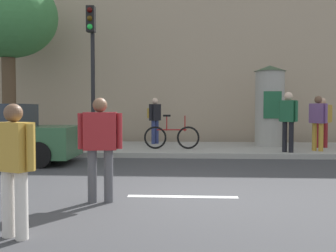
{
  "coord_description": "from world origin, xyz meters",
  "views": [
    {
      "loc": [
        0.17,
        -6.49,
        1.44
      ],
      "look_at": [
        -0.37,
        2.0,
        1.07
      ],
      "focal_mm": 42.94,
      "sensor_mm": 36.0,
      "label": 1
    }
  ],
  "objects_px": {
    "poster_column": "(270,105)",
    "pedestrian_tallest": "(155,117)",
    "street_tree": "(8,17)",
    "pedestrian_near_pole": "(100,141)",
    "bicycle_leaning": "(172,137)",
    "pedestrian_in_dark_shirt": "(322,118)",
    "pedestrian_with_backpack": "(318,119)",
    "traffic_light": "(92,55)",
    "pedestrian_with_bag": "(288,117)",
    "pedestrian_in_light_jacket": "(14,161)"
  },
  "relations": [
    {
      "from": "poster_column",
      "to": "pedestrian_tallest",
      "type": "bearing_deg",
      "value": 171.2
    },
    {
      "from": "bicycle_leaning",
      "to": "pedestrian_with_bag",
      "type": "bearing_deg",
      "value": -12.2
    },
    {
      "from": "pedestrian_near_pole",
      "to": "pedestrian_in_light_jacket",
      "type": "height_order",
      "value": "pedestrian_near_pole"
    },
    {
      "from": "poster_column",
      "to": "pedestrian_in_light_jacket",
      "type": "xyz_separation_m",
      "value": [
        -4.58,
        -9.65,
        -0.69
      ]
    },
    {
      "from": "poster_column",
      "to": "pedestrian_with_backpack",
      "type": "distance_m",
      "value": 1.97
    },
    {
      "from": "pedestrian_in_light_jacket",
      "to": "pedestrian_near_pole",
      "type": "bearing_deg",
      "value": 72.37
    },
    {
      "from": "traffic_light",
      "to": "pedestrian_with_bag",
      "type": "bearing_deg",
      "value": 2.34
    },
    {
      "from": "pedestrian_tallest",
      "to": "traffic_light",
      "type": "bearing_deg",
      "value": -119.1
    },
    {
      "from": "bicycle_leaning",
      "to": "pedestrian_near_pole",
      "type": "bearing_deg",
      "value": -96.24
    },
    {
      "from": "poster_column",
      "to": "bicycle_leaning",
      "type": "xyz_separation_m",
      "value": [
        -3.29,
        -1.23,
        -1.01
      ]
    },
    {
      "from": "pedestrian_in_dark_shirt",
      "to": "pedestrian_with_bag",
      "type": "bearing_deg",
      "value": -134.32
    },
    {
      "from": "pedestrian_with_backpack",
      "to": "pedestrian_in_dark_shirt",
      "type": "xyz_separation_m",
      "value": [
        0.45,
        1.04,
        -0.02
      ]
    },
    {
      "from": "street_tree",
      "to": "pedestrian_in_light_jacket",
      "type": "xyz_separation_m",
      "value": [
        4.44,
        -9.34,
        -3.72
      ]
    },
    {
      "from": "traffic_light",
      "to": "poster_column",
      "type": "relative_size",
      "value": 1.55
    },
    {
      "from": "pedestrian_with_bag",
      "to": "poster_column",
      "type": "bearing_deg",
      "value": 94.91
    },
    {
      "from": "traffic_light",
      "to": "pedestrian_tallest",
      "type": "height_order",
      "value": "traffic_light"
    },
    {
      "from": "poster_column",
      "to": "pedestrian_with_bag",
      "type": "bearing_deg",
      "value": -85.09
    },
    {
      "from": "traffic_light",
      "to": "pedestrian_in_dark_shirt",
      "type": "height_order",
      "value": "traffic_light"
    },
    {
      "from": "poster_column",
      "to": "pedestrian_in_light_jacket",
      "type": "relative_size",
      "value": 1.84
    },
    {
      "from": "pedestrian_in_light_jacket",
      "to": "pedestrian_with_bag",
      "type": "bearing_deg",
      "value": 58.26
    },
    {
      "from": "poster_column",
      "to": "pedestrian_near_pole",
      "type": "height_order",
      "value": "poster_column"
    },
    {
      "from": "poster_column",
      "to": "street_tree",
      "type": "height_order",
      "value": "street_tree"
    },
    {
      "from": "pedestrian_near_pole",
      "to": "bicycle_leaning",
      "type": "relative_size",
      "value": 0.91
    },
    {
      "from": "street_tree",
      "to": "pedestrian_in_dark_shirt",
      "type": "distance_m",
      "value": 11.18
    },
    {
      "from": "traffic_light",
      "to": "pedestrian_with_bag",
      "type": "height_order",
      "value": "traffic_light"
    },
    {
      "from": "pedestrian_in_light_jacket",
      "to": "bicycle_leaning",
      "type": "distance_m",
      "value": 8.53
    },
    {
      "from": "traffic_light",
      "to": "pedestrian_in_dark_shirt",
      "type": "relative_size",
      "value": 2.61
    },
    {
      "from": "pedestrian_with_backpack",
      "to": "pedestrian_in_dark_shirt",
      "type": "bearing_deg",
      "value": 66.67
    },
    {
      "from": "pedestrian_with_backpack",
      "to": "bicycle_leaning",
      "type": "distance_m",
      "value": 4.5
    },
    {
      "from": "pedestrian_with_backpack",
      "to": "pedestrian_with_bag",
      "type": "bearing_deg",
      "value": -156.42
    },
    {
      "from": "pedestrian_near_pole",
      "to": "pedestrian_in_dark_shirt",
      "type": "xyz_separation_m",
      "value": [
        5.63,
        7.41,
        0.17
      ]
    },
    {
      "from": "poster_column",
      "to": "pedestrian_tallest",
      "type": "xyz_separation_m",
      "value": [
        -4.02,
        0.62,
        -0.4
      ]
    },
    {
      "from": "traffic_light",
      "to": "street_tree",
      "type": "relative_size",
      "value": 0.72
    },
    {
      "from": "pedestrian_in_light_jacket",
      "to": "pedestrian_tallest",
      "type": "height_order",
      "value": "pedestrian_tallest"
    },
    {
      "from": "pedestrian_near_pole",
      "to": "pedestrian_with_backpack",
      "type": "distance_m",
      "value": 8.21
    },
    {
      "from": "pedestrian_in_dark_shirt",
      "to": "poster_column",
      "type": "bearing_deg",
      "value": 162.46
    },
    {
      "from": "pedestrian_with_bag",
      "to": "pedestrian_tallest",
      "type": "xyz_separation_m",
      "value": [
        -4.19,
        2.6,
        -0.05
      ]
    },
    {
      "from": "traffic_light",
      "to": "pedestrian_tallest",
      "type": "relative_size",
      "value": 2.55
    },
    {
      "from": "pedestrian_tallest",
      "to": "poster_column",
      "type": "bearing_deg",
      "value": -8.8
    },
    {
      "from": "traffic_light",
      "to": "pedestrian_in_dark_shirt",
      "type": "xyz_separation_m",
      "value": [
        7.2,
        1.71,
        -1.91
      ]
    },
    {
      "from": "pedestrian_with_bag",
      "to": "bicycle_leaning",
      "type": "height_order",
      "value": "pedestrian_with_bag"
    },
    {
      "from": "pedestrian_with_bag",
      "to": "street_tree",
      "type": "bearing_deg",
      "value": 169.75
    },
    {
      "from": "poster_column",
      "to": "pedestrian_near_pole",
      "type": "xyz_separation_m",
      "value": [
        -4.03,
        -7.91,
        -0.6
      ]
    },
    {
      "from": "pedestrian_in_dark_shirt",
      "to": "bicycle_leaning",
      "type": "distance_m",
      "value": 4.99
    },
    {
      "from": "pedestrian_with_bag",
      "to": "bicycle_leaning",
      "type": "xyz_separation_m",
      "value": [
        -3.46,
        0.75,
        -0.65
      ]
    },
    {
      "from": "street_tree",
      "to": "poster_column",
      "type": "bearing_deg",
      "value": 2.0
    },
    {
      "from": "pedestrian_near_pole",
      "to": "pedestrian_tallest",
      "type": "xyz_separation_m",
      "value": [
        0.0,
        8.54,
        0.19
      ]
    },
    {
      "from": "pedestrian_near_pole",
      "to": "pedestrian_in_dark_shirt",
      "type": "relative_size",
      "value": 0.98
    },
    {
      "from": "pedestrian_with_bag",
      "to": "traffic_light",
      "type": "bearing_deg",
      "value": -177.66
    },
    {
      "from": "poster_column",
      "to": "pedestrian_in_dark_shirt",
      "type": "relative_size",
      "value": 1.68
    }
  ]
}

